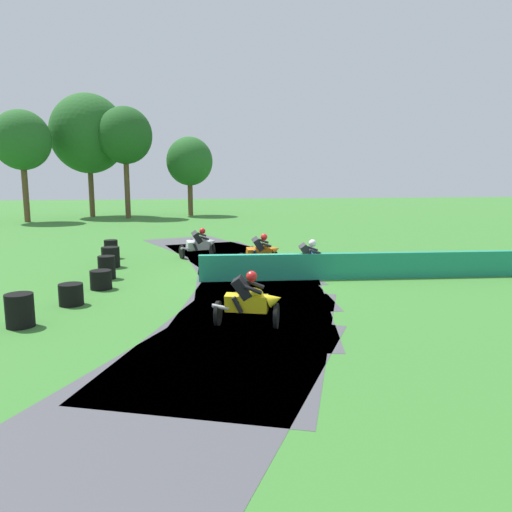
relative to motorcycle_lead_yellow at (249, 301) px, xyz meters
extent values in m
plane|color=#38752D|center=(0.95, 5.23, -0.66)|extent=(120.00, 120.00, 0.00)
cube|color=#47474C|center=(-1.37, -2.92, -0.66)|extent=(7.37, 9.11, 0.01)
cube|color=#47474C|center=(-0.22, -0.32, -0.66)|extent=(6.53, 9.06, 0.01)
cube|color=#47474C|center=(0.55, 2.41, -0.66)|extent=(5.55, 8.83, 0.01)
cube|color=#47474C|center=(0.92, 5.23, -0.66)|extent=(4.46, 8.42, 0.01)
cube|color=#47474C|center=(0.88, 8.07, -0.66)|extent=(4.66, 8.50, 0.01)
cube|color=#47474C|center=(0.44, 10.87, -0.66)|extent=(5.73, 8.89, 0.01)
cube|color=#47474C|center=(-0.40, 13.59, -0.66)|extent=(6.68, 9.08, 0.01)
cube|color=#1E8466|center=(6.21, 4.92, -0.21)|extent=(14.42, 1.15, 0.90)
cylinder|color=black|center=(0.61, -0.14, -0.36)|extent=(0.29, 0.67, 0.68)
cylinder|color=black|center=(-0.72, 0.28, -0.36)|extent=(0.29, 0.67, 0.68)
cube|color=yellow|center=(-0.07, 0.03, -0.07)|extent=(1.05, 0.62, 0.44)
ellipsoid|color=yellow|center=(0.09, -0.06, 0.19)|extent=(0.51, 0.43, 0.28)
cone|color=yellow|center=(0.57, -0.19, 0.05)|extent=(0.48, 0.41, 0.44)
cylinder|color=#B2B2B7|center=(-0.67, 0.11, -0.16)|extent=(0.42, 0.21, 0.17)
cube|color=black|center=(-0.16, 0.01, 0.31)|extent=(0.57, 0.39, 0.60)
sphere|color=red|center=(0.04, -0.10, 0.59)|extent=(0.26, 0.26, 0.26)
cylinder|color=black|center=(0.16, 0.09, 0.36)|extent=(0.43, 0.21, 0.24)
cylinder|color=black|center=(0.05, -0.25, 0.31)|extent=(0.43, 0.21, 0.24)
cylinder|color=black|center=(-0.19, 0.25, -0.02)|extent=(0.30, 0.14, 0.42)
cylinder|color=black|center=(-0.29, -0.09, -0.07)|extent=(0.30, 0.14, 0.42)
cylinder|color=black|center=(3.47, 5.42, -0.36)|extent=(0.12, 0.70, 0.69)
cylinder|color=black|center=(2.07, 5.35, -0.36)|extent=(0.12, 0.70, 0.69)
cube|color=#1E38B2|center=(2.77, 5.33, -0.07)|extent=(1.01, 0.39, 0.44)
ellipsoid|color=#1E38B2|center=(2.95, 5.30, 0.19)|extent=(0.45, 0.34, 0.28)
cone|color=#1E38B2|center=(3.45, 5.34, 0.05)|extent=(0.40, 0.37, 0.45)
cylinder|color=#B2B2B7|center=(2.18, 5.20, -0.17)|extent=(0.41, 0.13, 0.17)
cube|color=#28282D|center=(2.69, 5.26, 0.31)|extent=(0.51, 0.39, 0.61)
sphere|color=white|center=(2.92, 5.23, 0.59)|extent=(0.26, 0.26, 0.26)
cylinder|color=#28282D|center=(2.96, 5.45, 0.36)|extent=(0.43, 0.14, 0.24)
cylinder|color=#28282D|center=(2.98, 5.10, 0.30)|extent=(0.43, 0.14, 0.24)
cylinder|color=#28282D|center=(2.58, 5.50, -0.02)|extent=(0.27, 0.18, 0.42)
cylinder|color=#28282D|center=(2.60, 5.14, -0.08)|extent=(0.27, 0.18, 0.42)
cylinder|color=black|center=(2.10, 7.80, -0.37)|extent=(0.21, 0.75, 0.74)
cylinder|color=black|center=(0.72, 7.58, -0.37)|extent=(0.21, 0.75, 0.74)
cube|color=orange|center=(1.42, 7.61, -0.08)|extent=(1.05, 0.54, 0.46)
ellipsoid|color=orange|center=(1.61, 7.56, 0.17)|extent=(0.49, 0.40, 0.31)
cone|color=orange|center=(2.10, 7.68, 0.03)|extent=(0.43, 0.42, 0.48)
cylinder|color=#B2B2B7|center=(0.85, 7.42, -0.19)|extent=(0.42, 0.19, 0.18)
cube|color=#28282D|center=(1.36, 7.49, 0.28)|extent=(0.52, 0.46, 0.63)
sphere|color=red|center=(1.59, 7.45, 0.55)|extent=(0.26, 0.26, 0.26)
cylinder|color=#28282D|center=(1.61, 7.70, 0.36)|extent=(0.43, 0.21, 0.24)
cylinder|color=#28282D|center=(1.67, 7.36, 0.26)|extent=(0.43, 0.21, 0.24)
cylinder|color=#28282D|center=(1.22, 7.74, -0.01)|extent=(0.27, 0.24, 0.42)
cylinder|color=#28282D|center=(1.27, 7.40, -0.12)|extent=(0.27, 0.24, 0.42)
cylinder|color=black|center=(-0.23, 10.53, -0.38)|extent=(0.32, 0.76, 0.76)
cylinder|color=black|center=(-1.56, 10.10, -0.38)|extent=(0.32, 0.76, 0.76)
cube|color=silver|center=(-0.86, 10.22, -0.09)|extent=(1.07, 0.68, 0.47)
ellipsoid|color=silver|center=(-0.67, 10.19, 0.15)|extent=(0.52, 0.46, 0.32)
cone|color=silver|center=(-0.21, 10.39, 0.02)|extent=(0.44, 0.47, 0.49)
cylinder|color=#B2B2B7|center=(-1.41, 9.95, -0.21)|extent=(0.42, 0.25, 0.18)
cube|color=#28282D|center=(-0.90, 10.08, 0.27)|extent=(0.53, 0.51, 0.63)
sphere|color=red|center=(-0.66, 10.05, 0.53)|extent=(0.26, 0.26, 0.26)
cylinder|color=#28282D|center=(-0.69, 10.31, 0.35)|extent=(0.43, 0.26, 0.25)
cylinder|color=#28282D|center=(-0.58, 9.99, 0.23)|extent=(0.43, 0.26, 0.25)
cylinder|color=#28282D|center=(-1.09, 10.32, -0.01)|extent=(0.26, 0.28, 0.42)
cylinder|color=#28282D|center=(-0.98, 10.00, -0.13)|extent=(0.26, 0.28, 0.42)
cylinder|color=black|center=(-5.36, 0.89, -0.56)|extent=(0.65, 0.65, 0.20)
cylinder|color=black|center=(-5.36, 0.89, -0.36)|extent=(0.65, 0.65, 0.20)
cylinder|color=black|center=(-5.36, 0.89, -0.16)|extent=(0.65, 0.65, 0.20)
cylinder|color=black|center=(-5.36, 0.89, 0.04)|extent=(0.65, 0.65, 0.20)
cylinder|color=black|center=(-4.60, 2.77, -0.56)|extent=(0.66, 0.66, 0.20)
cylinder|color=black|center=(-4.60, 2.77, -0.36)|extent=(0.66, 0.66, 0.20)
cylinder|color=black|center=(-4.60, 2.77, -0.16)|extent=(0.66, 0.66, 0.20)
cylinder|color=black|center=(-4.09, 4.66, -0.56)|extent=(0.67, 0.67, 0.20)
cylinder|color=black|center=(-4.09, 4.66, -0.36)|extent=(0.67, 0.67, 0.20)
cylinder|color=black|center=(-4.09, 4.66, -0.16)|extent=(0.67, 0.67, 0.20)
cylinder|color=black|center=(-4.14, 6.26, -0.56)|extent=(0.59, 0.59, 0.20)
cylinder|color=black|center=(-4.14, 6.26, -0.36)|extent=(0.59, 0.59, 0.20)
cylinder|color=black|center=(-4.14, 6.26, -0.16)|extent=(0.59, 0.59, 0.20)
cylinder|color=black|center=(-4.14, 6.26, 0.04)|extent=(0.59, 0.59, 0.20)
cylinder|color=black|center=(-4.32, 8.49, -0.56)|extent=(0.70, 0.70, 0.20)
cylinder|color=black|center=(-4.32, 8.49, -0.36)|extent=(0.70, 0.70, 0.20)
cylinder|color=black|center=(-4.32, 8.49, -0.16)|extent=(0.70, 0.70, 0.20)
cylinder|color=black|center=(-4.32, 8.49, 0.04)|extent=(0.70, 0.70, 0.20)
cylinder|color=black|center=(-4.60, 10.67, -0.56)|extent=(0.58, 0.58, 0.20)
cylinder|color=black|center=(-4.60, 10.67, -0.36)|extent=(0.58, 0.58, 0.20)
cylinder|color=black|center=(-4.60, 10.67, -0.16)|extent=(0.58, 0.58, 0.20)
cylinder|color=black|center=(-4.60, 10.67, 0.04)|extent=(0.58, 0.58, 0.20)
cylinder|color=brown|center=(-9.28, 33.57, 1.53)|extent=(0.44, 0.44, 4.38)
ellipsoid|color=#235B23|center=(-9.28, 33.57, 6.44)|extent=(6.39, 6.39, 6.71)
cylinder|color=brown|center=(-13.36, 29.05, 1.54)|extent=(0.44, 0.44, 4.40)
ellipsoid|color=#235B23|center=(-13.36, 29.05, 5.56)|extent=(4.28, 4.28, 4.50)
cylinder|color=brown|center=(-6.04, 31.75, 1.82)|extent=(0.44, 0.44, 4.96)
ellipsoid|color=#1E511E|center=(-6.04, 31.75, 6.20)|extent=(4.46, 4.46, 4.69)
cylinder|color=brown|center=(-0.75, 33.49, 0.89)|extent=(0.44, 0.44, 3.09)
ellipsoid|color=#235B23|center=(-0.75, 33.49, 4.16)|extent=(4.06, 4.06, 4.26)
camera|label=1|loc=(-1.51, -11.02, 2.88)|focal=34.38mm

